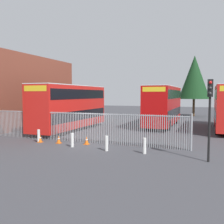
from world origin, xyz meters
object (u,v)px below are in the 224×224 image
traffic_cone_mid_forecourt (40,138)px  double_decker_bus_near_gate (71,106)px  bollard_center_front (72,140)px  traffic_light_kerbside (210,105)px  traffic_cone_by_gate (87,140)px  bollard_near_right (106,143)px  double_decker_bus_behind_fence_left (164,104)px  bollard_far_right (145,146)px  bollard_near_left (39,136)px  traffic_cone_near_kerb (59,139)px

traffic_cone_mid_forecourt → double_decker_bus_near_gate: bearing=100.0°
bollard_center_front → traffic_light_kerbside: traffic_light_kerbside is taller
traffic_cone_by_gate → bollard_near_right: bearing=-33.4°
traffic_cone_mid_forecourt → traffic_light_kerbside: bearing=-6.3°
double_decker_bus_behind_fence_left → bollard_far_right: 14.01m
bollard_far_right → traffic_cone_mid_forecourt: (-8.04, 0.71, -0.19)m
bollard_near_right → traffic_cone_mid_forecourt: bollard_near_right is taller
bollard_far_right → double_decker_bus_behind_fence_left: bearing=95.1°
bollard_center_front → bollard_near_right: size_ratio=1.00×
double_decker_bus_near_gate → bollard_center_front: double_decker_bus_near_gate is taller
traffic_cone_by_gate → bollard_near_left: bearing=-171.1°
bollard_near_right → traffic_cone_mid_forecourt: 5.71m
bollard_far_right → traffic_light_kerbside: bearing=-9.1°
double_decker_bus_behind_fence_left → bollard_far_right: (1.24, -13.82, -1.95)m
bollard_near_right → traffic_cone_mid_forecourt: bearing=171.5°
traffic_light_kerbside → bollard_near_right: bearing=175.8°
traffic_light_kerbside → double_decker_bus_near_gate: bearing=149.0°
double_decker_bus_behind_fence_left → traffic_cone_mid_forecourt: double_decker_bus_behind_fence_left is taller
bollard_near_left → bollard_far_right: (8.13, -0.67, 0.00)m
traffic_cone_mid_forecourt → traffic_light_kerbside: (11.60, -1.28, 2.70)m
bollard_center_front → traffic_cone_near_kerb: (-1.57, 0.77, -0.19)m
bollard_center_front → bollard_near_right: (2.59, -0.24, 0.00)m
traffic_cone_near_kerb → traffic_light_kerbside: bearing=-8.2°
traffic_cone_near_kerb → double_decker_bus_near_gate: bearing=112.9°
bollard_near_left → bollard_center_front: same height
bollard_center_front → bollard_far_right: bearing=-1.3°
double_decker_bus_near_gate → bollard_near_right: (6.77, -7.20, -1.95)m
double_decker_bus_behind_fence_left → traffic_cone_by_gate: bearing=-104.4°
double_decker_bus_behind_fence_left → bollard_far_right: bearing=-84.9°
double_decker_bus_near_gate → bollard_center_front: (4.18, -6.96, -1.95)m
traffic_cone_near_kerb → bollard_near_right: bearing=-13.7°
bollard_near_left → bollard_near_right: size_ratio=1.00×
bollard_near_left → traffic_cone_mid_forecourt: 0.21m
traffic_cone_by_gate → traffic_cone_near_kerb: 2.10m
bollard_near_left → bollard_near_right: (5.74, -0.80, 0.00)m
double_decker_bus_near_gate → traffic_cone_mid_forecourt: 6.80m
traffic_cone_near_kerb → double_decker_bus_behind_fence_left: bearing=67.7°
bollard_center_front → traffic_cone_by_gate: 1.25m
bollard_far_right → traffic_cone_near_kerb: size_ratio=1.61×
double_decker_bus_near_gate → traffic_cone_mid_forecourt: bearing=-80.0°
bollard_near_right → traffic_cone_by_gate: (-2.09, 1.38, -0.19)m
double_decker_bus_behind_fence_left → bollard_far_right: double_decker_bus_behind_fence_left is taller
double_decker_bus_behind_fence_left → bollard_center_front: 14.35m
bollard_near_right → traffic_light_kerbside: traffic_light_kerbside is taller
double_decker_bus_near_gate → traffic_light_kerbside: 14.85m
traffic_light_kerbside → traffic_cone_mid_forecourt: bearing=173.7°
bollard_center_front → traffic_light_kerbside: bearing=-4.6°
bollard_far_right → traffic_cone_near_kerb: bollard_far_right is taller
double_decker_bus_near_gate → bollard_far_right: 11.74m
traffic_cone_by_gate → traffic_cone_near_kerb: same height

